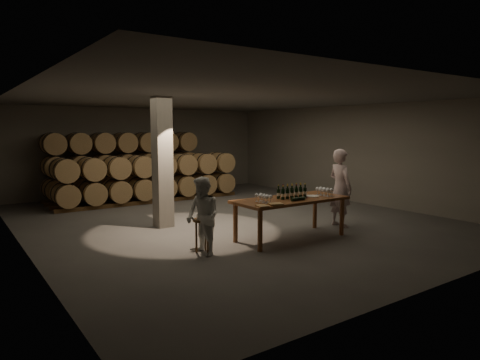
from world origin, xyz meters
TOP-DOWN VIEW (x-y plane):
  - room at (-1.80, 0.20)m, footprint 12.00×12.00m
  - tasting_table at (0.00, -2.50)m, footprint 2.60×1.10m
  - barrel_stack_back at (-0.96, 5.20)m, footprint 5.48×0.95m
  - barrel_stack_front at (-0.57, 3.80)m, footprint 6.26×0.95m
  - bottle_cluster at (0.08, -2.45)m, footprint 0.73×0.23m
  - lying_bottles at (-0.07, -2.82)m, footprint 0.45×0.08m
  - glass_cluster_left at (-0.80, -2.55)m, footprint 0.19×0.41m
  - glass_cluster_right at (0.90, -2.64)m, footprint 0.20×0.42m
  - plate at (0.58, -2.58)m, footprint 0.31×0.31m
  - notebook_near at (-0.80, -2.94)m, footprint 0.33×0.29m
  - notebook_corner at (-1.13, -2.93)m, footprint 0.25×0.29m
  - pen at (-0.71, -2.94)m, footprint 0.15×0.02m
  - stool at (-2.13, -2.33)m, footprint 0.40×0.40m
  - person_man at (1.81, -2.29)m, footprint 0.52×0.74m
  - person_woman at (-2.22, -2.48)m, footprint 0.64×0.78m

SIDE VIEW (x-z plane):
  - stool at x=-2.13m, z-range 0.21..0.88m
  - person_woman at x=-2.22m, z-range 0.00..1.51m
  - tasting_table at x=0.00m, z-range 0.35..1.25m
  - barrel_stack_front at x=-0.57m, z-range 0.04..1.61m
  - pen at x=-0.71m, z-range 0.90..0.91m
  - plate at x=0.58m, z-range 0.90..0.92m
  - notebook_corner at x=-1.13m, z-range 0.90..0.92m
  - notebook_near at x=-0.80m, z-range 0.90..0.93m
  - lying_bottles at x=-0.07m, z-range 0.90..0.98m
  - person_man at x=1.81m, z-range 0.00..1.93m
  - bottle_cluster at x=0.08m, z-range 0.86..1.16m
  - glass_cluster_left at x=-0.80m, z-range 0.94..1.11m
  - glass_cluster_right at x=0.90m, z-range 0.94..1.13m
  - barrel_stack_back at x=-0.96m, z-range 0.04..2.35m
  - room at x=-1.80m, z-range -4.40..7.60m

